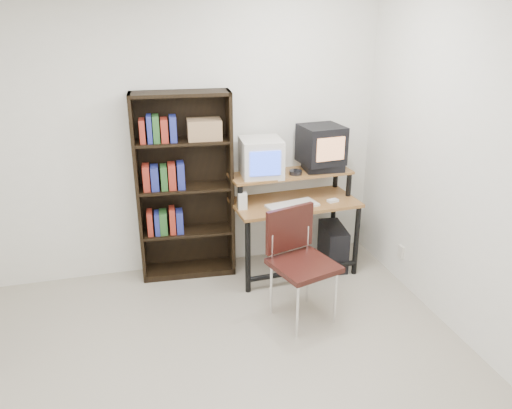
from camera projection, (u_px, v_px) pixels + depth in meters
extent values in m
cube|color=#ADA490|center=(216.00, 406.00, 3.27)|extent=(4.00, 4.00, 0.01)
cube|color=white|center=(171.00, 140.00, 4.59)|extent=(4.00, 0.01, 2.60)
cube|color=white|center=(510.00, 192.00, 3.28)|extent=(0.01, 4.00, 2.60)
cube|color=#905F2F|center=(295.00, 202.00, 4.70)|extent=(1.20, 0.64, 0.03)
cube|color=#905F2F|center=(291.00, 174.00, 4.72)|extent=(1.18, 0.41, 0.02)
cylinder|color=black|center=(248.00, 256.00, 4.46)|extent=(0.05, 0.05, 0.72)
cylinder|color=black|center=(356.00, 240.00, 4.77)|extent=(0.05, 0.05, 0.72)
cylinder|color=black|center=(233.00, 222.00, 4.85)|extent=(0.05, 0.05, 0.98)
cylinder|color=black|center=(334.00, 209.00, 5.17)|extent=(0.05, 0.05, 0.98)
cylinder|color=black|center=(303.00, 271.00, 4.70)|extent=(1.09, 0.11, 0.05)
cube|color=beige|center=(261.00, 158.00, 4.59)|extent=(0.40, 0.40, 0.35)
cube|color=blue|center=(265.00, 164.00, 4.41)|extent=(0.28, 0.03, 0.22)
cube|color=black|center=(323.00, 167.00, 4.78)|extent=(0.38, 0.29, 0.08)
cube|color=black|center=(321.00, 144.00, 4.72)|extent=(0.41, 0.40, 0.36)
cube|color=tan|center=(331.00, 149.00, 4.55)|extent=(0.28, 0.04, 0.22)
cylinder|color=#26262B|center=(296.00, 173.00, 4.65)|extent=(0.12, 0.12, 0.05)
cube|color=beige|center=(292.00, 206.00, 4.57)|extent=(0.50, 0.30, 0.03)
cube|color=black|center=(331.00, 202.00, 4.70)|extent=(0.24, 0.21, 0.01)
cube|color=white|center=(333.00, 201.00, 4.68)|extent=(0.11, 0.08, 0.03)
cube|color=beige|center=(242.00, 202.00, 4.49)|extent=(0.08, 0.08, 0.17)
cube|color=black|center=(333.00, 246.00, 4.99)|extent=(0.26, 0.47, 0.42)
cube|color=black|center=(304.00, 265.00, 4.01)|extent=(0.58, 0.58, 0.04)
cube|color=black|center=(290.00, 229.00, 4.09)|extent=(0.44, 0.16, 0.38)
cylinder|color=silver|center=(297.00, 311.00, 3.86)|extent=(0.02, 0.02, 0.48)
cylinder|color=silver|center=(335.00, 298.00, 4.04)|extent=(0.02, 0.02, 0.48)
cylinder|color=silver|center=(271.00, 289.00, 4.16)|extent=(0.02, 0.02, 0.48)
cylinder|color=silver|center=(308.00, 278.00, 4.34)|extent=(0.02, 0.02, 0.48)
cube|color=black|center=(138.00, 191.00, 4.54)|extent=(0.05, 0.29, 1.76)
cube|color=black|center=(230.00, 185.00, 4.69)|extent=(0.05, 0.29, 1.76)
cube|color=black|center=(184.00, 183.00, 4.74)|extent=(0.88, 0.08, 1.76)
cube|color=black|center=(180.00, 93.00, 4.29)|extent=(0.90, 0.36, 0.03)
cube|color=black|center=(189.00, 269.00, 4.92)|extent=(0.90, 0.36, 0.06)
cube|color=black|center=(187.00, 231.00, 4.77)|extent=(0.84, 0.33, 0.03)
cube|color=black|center=(185.00, 188.00, 4.61)|extent=(0.84, 0.33, 0.02)
cube|color=black|center=(182.00, 141.00, 4.45)|extent=(0.84, 0.33, 0.02)
cube|color=#926F4A|center=(204.00, 129.00, 4.45)|extent=(0.32, 0.24, 0.18)
cube|color=beige|center=(401.00, 252.00, 4.67)|extent=(0.02, 0.08, 0.12)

